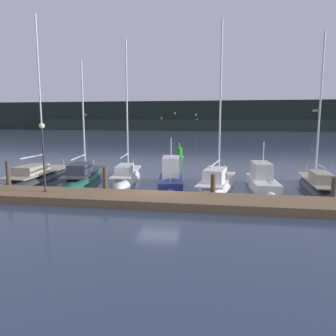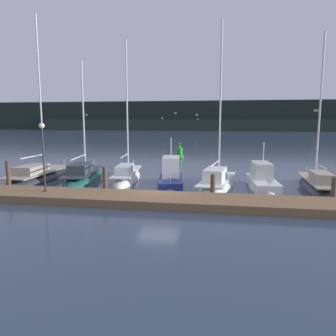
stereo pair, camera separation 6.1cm
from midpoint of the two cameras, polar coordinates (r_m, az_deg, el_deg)
The scene contains 16 objects.
ground_plane at distance 20.03m, azimuth -1.64°, elevation -4.88°, with size 400.00×400.00×0.00m, color #2D3D51.
dock at distance 18.22m, azimuth -2.81°, elevation -5.52°, with size 28.21×2.80×0.45m, color brown.
mooring_pile_0 at distance 23.66m, azimuth -25.96°, elevation -1.24°, with size 0.28×0.28×1.97m, color #4C3D2D.
mooring_pile_1 at distance 20.56m, azimuth -10.82°, elevation -2.20°, with size 0.28×0.28×1.74m, color #4C3D2D.
mooring_pile_2 at distance 19.30m, azimuth 7.88°, elevation -3.25°, with size 0.28×0.28×1.46m, color #4C3D2D.
mooring_pile_3 at distance 20.21m, azimuth 26.96°, elevation -3.55°, with size 0.28×0.28×1.49m, color #4C3D2D.
sailboat_berth_1 at distance 27.11m, azimuth -21.42°, elevation -1.65°, with size 2.52×8.44×13.04m.
sailboat_berth_2 at distance 25.94m, azimuth -14.45°, elevation -1.78°, with size 3.37×7.75×9.75m.
sailboat_berth_3 at distance 25.48m, azimuth -7.10°, elevation -1.72°, with size 2.69×7.67×11.23m.
motorboat_berth_4 at distance 23.22m, azimuth 0.59°, elevation -2.23°, with size 2.46×5.34×4.00m.
sailboat_berth_5 at distance 22.66m, azimuth 8.58°, elevation -3.00°, with size 3.11×7.74×11.80m.
motorboat_berth_6 at distance 23.09m, azimuth 16.16°, elevation -2.79°, with size 2.09×5.52×3.81m.
sailboat_berth_7 at distance 23.89m, azimuth 24.61°, elevation -3.09°, with size 1.93×7.39×10.81m.
channel_buoy at distance 40.20m, azimuth 2.08°, elevation 2.79°, with size 1.10×1.10×1.74m.
dock_lamppost at distance 20.06m, azimuth -20.88°, elevation 3.59°, with size 0.32×0.32×3.98m.
hillside_backdrop at distance 143.48m, azimuth 8.36°, elevation 8.82°, with size 240.00×23.00×12.11m.
Camera 2 is at (3.91, -19.09, 4.65)m, focal length 35.00 mm.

